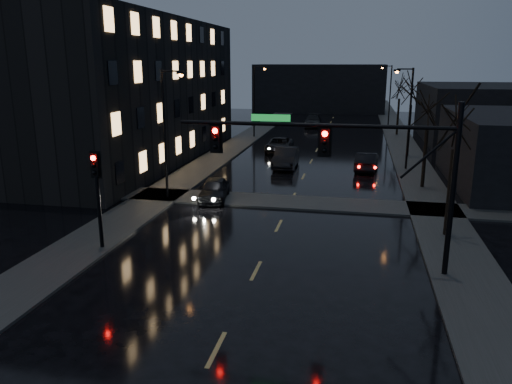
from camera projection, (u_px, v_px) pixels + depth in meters
The scene contains 21 objects.
sidewalk_left at pixel (226, 152), 48.00m from camera, with size 3.00×140.00×0.12m, color #2D2D2B.
sidewalk_right at pixel (409, 158), 44.71m from camera, with size 3.00×140.00×0.12m, color #2D2D2B.
sidewalk_cross at pixel (290, 202), 30.72m from camera, with size 40.00×3.00×0.12m, color #2D2D2B.
apartment_block at pixel (121, 91), 43.31m from camera, with size 12.00×30.00×12.00m, color black.
commercial_right_far at pixel (481, 113), 54.64m from camera, with size 12.00×18.00×6.00m, color black.
far_block at pixel (320, 88), 86.70m from camera, with size 22.00×10.00×8.00m, color black.
signal_mast at pixel (356, 155), 19.75m from camera, with size 11.11×0.41×7.00m.
signal_pole_left at pixel (97, 186), 22.41m from camera, with size 0.35×0.41×4.53m.
tree_near at pixel (458, 111), 23.27m from camera, with size 3.52×3.52×8.08m.
tree_mid_a at pixel (429, 103), 32.84m from camera, with size 3.30×3.30×7.58m.
tree_mid_b at pixel (413, 83), 44.02m from camera, with size 3.74×3.74×8.59m.
tree_far at pixel (400, 83), 57.43m from camera, with size 3.43×3.43×7.88m.
streetlight_l_near at pixel (168, 124), 30.52m from camera, with size 1.53×0.28×8.00m.
streetlight_l_far at pixel (256, 95), 56.11m from camera, with size 1.53×0.28×8.00m.
streetlight_r_mid at pixel (407, 110), 38.95m from camera, with size 1.53×0.28×8.00m.
streetlight_r_far at pixel (389, 91), 65.49m from camera, with size 1.53×0.28×8.00m.
oncoming_car_a at pixel (214, 189), 31.25m from camera, with size 1.64×4.07×1.39m, color black.
oncoming_car_b at pixel (286, 158), 40.90m from camera, with size 1.73×4.95×1.63m, color black.
oncoming_car_c at pixel (279, 145), 47.92m from camera, with size 2.32×5.03×1.40m, color black.
oncoming_car_d at pixel (313, 121), 66.62m from camera, with size 2.21×5.44×1.58m, color black.
lead_car at pixel (367, 161), 39.82m from camera, with size 1.54×4.42×1.46m, color black.
Camera 1 is at (3.86, -10.88, 8.43)m, focal length 35.00 mm.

